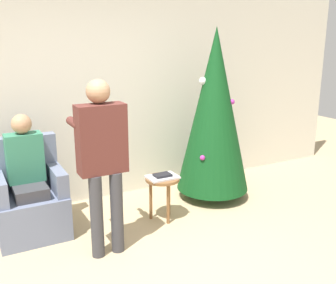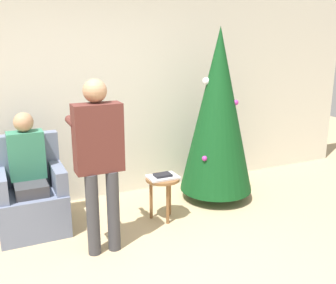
% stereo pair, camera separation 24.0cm
% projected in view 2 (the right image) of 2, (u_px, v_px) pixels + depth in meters
% --- Properties ---
extents(wall_back, '(8.00, 0.06, 2.70)m').
position_uv_depth(wall_back, '(90.00, 93.00, 4.77)').
color(wall_back, beige).
rests_on(wall_back, ground_plane).
extents(christmas_tree, '(0.90, 0.90, 2.13)m').
position_uv_depth(christmas_tree, '(218.00, 111.00, 4.79)').
color(christmas_tree, brown).
rests_on(christmas_tree, ground_plane).
extents(armchair, '(0.69, 0.65, 1.00)m').
position_uv_depth(armchair, '(31.00, 198.00, 4.15)').
color(armchair, slate).
rests_on(armchair, ground_plane).
extents(person_seated, '(0.36, 0.46, 1.26)m').
position_uv_depth(person_seated, '(28.00, 168.00, 4.04)').
color(person_seated, '#38383D').
rests_on(person_seated, ground_plane).
extents(person_standing, '(0.45, 0.57, 1.65)m').
position_uv_depth(person_standing, '(99.00, 151.00, 3.59)').
color(person_standing, '#38383D').
rests_on(person_standing, ground_plane).
extents(side_stool, '(0.38, 0.38, 0.49)m').
position_uv_depth(side_stool, '(163.00, 185.00, 4.38)').
color(side_stool, brown).
rests_on(side_stool, ground_plane).
extents(laptop, '(0.34, 0.24, 0.02)m').
position_uv_depth(laptop, '(163.00, 177.00, 4.35)').
color(laptop, silver).
rests_on(laptop, side_stool).
extents(book, '(0.19, 0.13, 0.02)m').
position_uv_depth(book, '(163.00, 175.00, 4.35)').
color(book, black).
rests_on(book, laptop).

